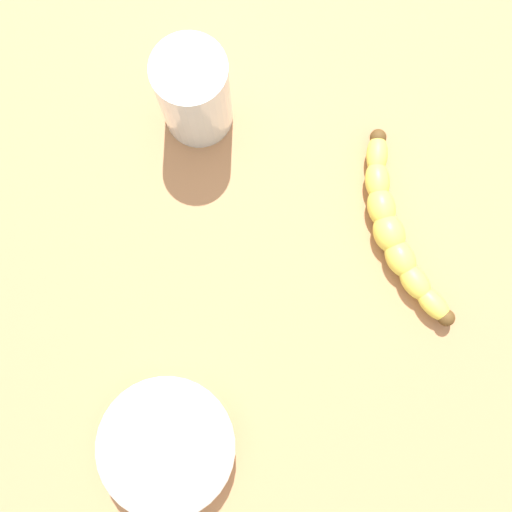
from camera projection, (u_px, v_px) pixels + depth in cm
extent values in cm
cube|color=#AD784F|center=(278.00, 252.00, 67.37)|extent=(120.00, 120.00, 3.00)
ellipsoid|color=#E1D34C|center=(377.00, 155.00, 65.76)|extent=(3.71, 4.80, 2.25)
ellipsoid|color=#E1D34C|center=(377.00, 181.00, 65.34)|extent=(3.58, 4.77, 2.57)
ellipsoid|color=#E1D34C|center=(381.00, 207.00, 64.93)|extent=(3.39, 4.58, 2.89)
ellipsoid|color=#E1D34C|center=(389.00, 233.00, 64.53)|extent=(3.26, 4.30, 3.21)
ellipsoid|color=#E1D34C|center=(400.00, 258.00, 64.15)|extent=(3.49, 4.64, 2.89)
ellipsoid|color=#E1D34C|center=(415.00, 282.00, 63.79)|extent=(3.66, 4.81, 2.57)
ellipsoid|color=#E1D34C|center=(433.00, 304.00, 63.46)|extent=(3.79, 4.80, 2.25)
sphere|color=#513819|center=(378.00, 137.00, 66.04)|extent=(1.77, 1.77, 1.77)
sphere|color=#513819|center=(446.00, 318.00, 63.25)|extent=(1.77, 1.77, 1.77)
cylinder|color=silver|center=(194.00, 94.00, 62.30)|extent=(7.36, 7.36, 11.66)
cylinder|color=#F8B26E|center=(195.00, 98.00, 63.44)|extent=(6.86, 6.86, 8.88)
cylinder|color=white|center=(168.00, 445.00, 60.71)|extent=(11.15, 11.15, 4.70)
torus|color=white|center=(165.00, 447.00, 58.98)|extent=(13.32, 13.32, 1.20)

